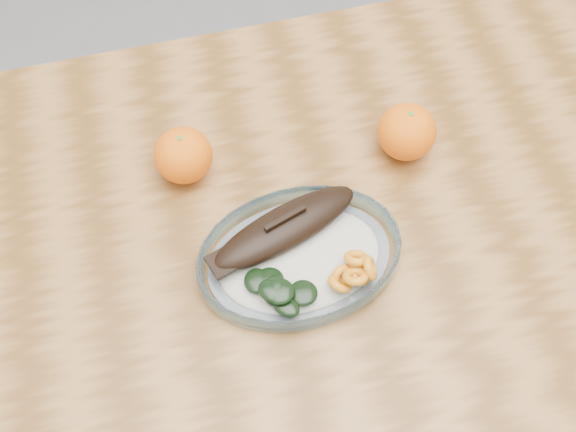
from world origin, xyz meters
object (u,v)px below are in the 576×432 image
(dining_table, at_px, (338,264))
(plated_meal, at_px, (299,255))
(orange_left, at_px, (183,155))
(orange_right, at_px, (407,132))

(dining_table, relative_size, plated_meal, 2.37)
(orange_left, bearing_deg, plated_meal, -56.33)
(orange_right, bearing_deg, dining_table, -138.73)
(dining_table, relative_size, orange_left, 15.04)
(plated_meal, relative_size, orange_right, 6.19)
(orange_left, distance_m, orange_right, 0.31)
(plated_meal, bearing_deg, dining_table, 20.96)
(dining_table, xyz_separation_m, orange_right, (0.12, 0.11, 0.14))
(orange_right, bearing_deg, plated_meal, -144.07)
(dining_table, xyz_separation_m, plated_meal, (-0.07, -0.03, 0.12))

